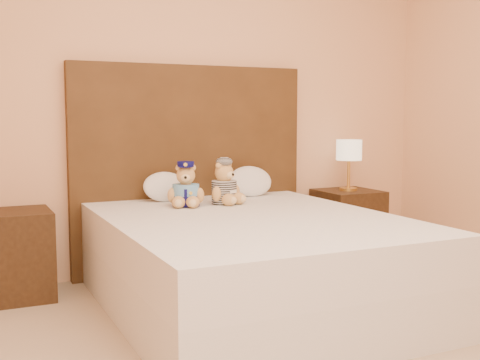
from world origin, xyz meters
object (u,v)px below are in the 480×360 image
nightstand_left (14,255)px  teddy_prisoner (224,182)px  pillow_right (250,180)px  nightstand_right (348,225)px  bed (251,262)px  lamp (349,153)px  pillow_left (165,185)px  teddy_police (186,184)px

nightstand_left → teddy_prisoner: bearing=-11.6°
pillow_right → nightstand_right: bearing=-2.0°
bed → lamp: size_ratio=5.00×
teddy_prisoner → pillow_right: (0.34, 0.30, -0.03)m
teddy_prisoner → nightstand_right: bearing=-11.2°
nightstand_right → pillow_left: size_ratio=1.77×
lamp → nightstand_right: bearing=0.0°
bed → pillow_left: 0.95m
nightstand_right → teddy_police: size_ratio=1.90×
bed → teddy_police: (-0.21, 0.54, 0.42)m
nightstand_right → pillow_left: bearing=178.9°
lamp → pillow_right: (-0.85, 0.03, -0.18)m
nightstand_right → teddy_prisoner: 1.29m
pillow_left → pillow_right: pillow_right is taller
bed → pillow_left: (-0.25, 0.83, 0.38)m
nightstand_left → pillow_left: (1.00, 0.03, 0.38)m
nightstand_left → lamp: lamp is taller
bed → nightstand_left: bearing=147.4°
teddy_police → pillow_right: bearing=47.0°
nightstand_left → teddy_prisoner: teddy_prisoner is taller
nightstand_left → nightstand_right: same height
lamp → pillow_right: lamp is taller
lamp → pillow_left: size_ratio=1.28×
nightstand_right → pillow_left: (-1.50, 0.03, 0.38)m
nightstand_right → lamp: lamp is taller
nightstand_left → lamp: size_ratio=1.38×
teddy_police → teddy_prisoner: bearing=20.3°
nightstand_right → nightstand_left: bearing=180.0°
pillow_right → pillow_left: bearing=180.0°
nightstand_left → teddy_police: 1.15m
pillow_left → pillow_right: 0.65m
bed → nightstand_right: 1.48m
bed → teddy_police: bearing=111.3°
bed → lamp: 1.59m
lamp → teddy_police: lamp is taller
pillow_right → teddy_police: bearing=-154.2°
lamp → pillow_right: bearing=178.0°
teddy_police → teddy_prisoner: same height
nightstand_right → bed: bearing=-147.4°
pillow_left → lamp: bearing=-1.1°
nightstand_left → pillow_left: 1.07m
teddy_police → pillow_right: 0.68m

